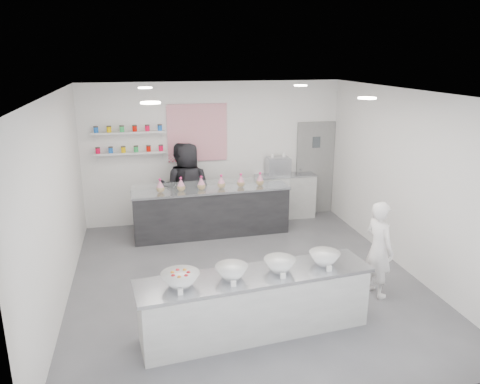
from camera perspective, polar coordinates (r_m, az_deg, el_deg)
The scene contains 26 objects.
floor at distance 7.76m, azimuth 0.66°, elevation -10.64°, with size 6.00×6.00×0.00m, color #515156.
ceiling at distance 6.93m, azimuth 0.74°, elevation 12.04°, with size 6.00×6.00×0.00m, color white.
back_wall at distance 10.06m, azimuth -3.19°, elevation 4.78°, with size 5.50×5.50×0.00m, color white.
left_wall at distance 7.12m, azimuth -21.40°, elevation -1.30°, with size 6.00×6.00×0.00m, color white.
right_wall at distance 8.25m, azimuth 19.65°, elevation 1.21°, with size 6.00×6.00×0.00m, color white.
back_door at distance 10.73m, azimuth 9.10°, elevation 2.88°, with size 0.88×0.04×2.10m, color gray.
pattern_panel at distance 9.90m, azimuth -5.22°, elevation 7.20°, with size 1.25×0.03×1.20m, color #DC385C.
jar_shelf_lower at distance 9.82m, azimuth -13.26°, elevation 4.67°, with size 1.45×0.22×0.04m, color silver.
jar_shelf_upper at distance 9.74m, azimuth -13.42°, elevation 7.09°, with size 1.45×0.22×0.04m, color silver.
preserve_jars at distance 9.75m, azimuth -13.37°, elevation 6.26°, with size 1.45×0.10×0.56m, color #F70437, non-canonical shape.
downlight_0 at distance 5.75m, azimuth -10.86°, elevation 10.64°, with size 0.24×0.24×0.02m, color white.
downlight_1 at distance 6.47m, azimuth 15.23°, elevation 10.98°, with size 0.24×0.24×0.02m, color white.
downlight_2 at distance 8.34m, azimuth -11.49°, elevation 12.34°, with size 0.24×0.24×0.02m, color white.
downlight_3 at distance 8.86m, azimuth 7.39°, elevation 12.75°, with size 0.24×0.24×0.02m, color white.
prep_counter at distance 6.26m, azimuth 1.92°, elevation -13.41°, with size 3.07×0.70×0.84m, color #AAAAA6.
back_bar at distance 9.40m, azimuth -3.44°, elevation -2.49°, with size 3.13×0.57×0.97m, color black.
sneeze_guard at distance 8.96m, azimuth -3.18°, elevation 0.70°, with size 3.09×0.01×0.26m, color white.
espresso_ledge at distance 10.46m, azimuth 5.51°, elevation -0.51°, with size 1.33×0.42×0.99m, color #AAAAA6.
espresso_machine at distance 10.22m, azimuth 4.64°, elevation 3.11°, with size 0.50×0.35×0.38m, color #93969E.
cup_stacks at distance 10.21m, azimuth 4.33°, elevation 2.94°, with size 0.24×0.24×0.33m, color tan, non-canonical shape.
prep_bowls at distance 6.02m, azimuth 1.97°, elevation -9.27°, with size 2.36×0.51×0.17m, color white, non-canonical shape.
label_cards at distance 5.58m, azimuth 2.77°, elevation -12.05°, with size 2.01×0.04×0.07m, color white, non-canonical shape.
cookie_bags at distance 9.22m, azimuth -3.51°, elevation 1.19°, with size 2.16×0.16×0.28m, color pink, non-canonical shape.
woman_prep at distance 7.33m, azimuth 16.57°, elevation -6.67°, with size 0.54×0.35×1.48m, color white.
staff_left at distance 9.72m, azimuth -7.21°, elevation 0.67°, with size 0.88×0.69×1.82m, color black.
staff_right at distance 9.65m, azimuth -6.28°, elevation 0.58°, with size 0.89×0.58×1.82m, color black.
Camera 1 is at (-1.57, -6.72, 3.54)m, focal length 35.00 mm.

